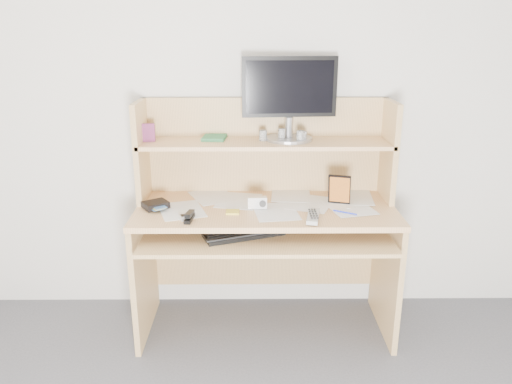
{
  "coord_description": "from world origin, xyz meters",
  "views": [
    {
      "loc": [
        -0.07,
        -1.06,
        1.66
      ],
      "look_at": [
        -0.05,
        1.43,
        0.85
      ],
      "focal_mm": 35.0,
      "sensor_mm": 36.0,
      "label": 1
    }
  ],
  "objects_px": {
    "desk": "(265,211)",
    "keyboard": "(244,233)",
    "game_case": "(339,189)",
    "tv_remote": "(313,216)",
    "monitor": "(289,96)"
  },
  "relations": [
    {
      "from": "keyboard",
      "to": "game_case",
      "type": "height_order",
      "value": "game_case"
    },
    {
      "from": "keyboard",
      "to": "tv_remote",
      "type": "distance_m",
      "value": 0.37
    },
    {
      "from": "game_case",
      "to": "monitor",
      "type": "distance_m",
      "value": 0.58
    },
    {
      "from": "game_case",
      "to": "tv_remote",
      "type": "bearing_deg",
      "value": -111.03
    },
    {
      "from": "tv_remote",
      "to": "monitor",
      "type": "height_order",
      "value": "monitor"
    },
    {
      "from": "desk",
      "to": "game_case",
      "type": "bearing_deg",
      "value": -7.76
    },
    {
      "from": "desk",
      "to": "game_case",
      "type": "height_order",
      "value": "desk"
    },
    {
      "from": "keyboard",
      "to": "monitor",
      "type": "xyz_separation_m",
      "value": [
        0.25,
        0.36,
        0.66
      ]
    },
    {
      "from": "desk",
      "to": "keyboard",
      "type": "relative_size",
      "value": 3.21
    },
    {
      "from": "game_case",
      "to": "monitor",
      "type": "bearing_deg",
      "value": 163.05
    },
    {
      "from": "game_case",
      "to": "monitor",
      "type": "relative_size",
      "value": 0.32
    },
    {
      "from": "tv_remote",
      "to": "monitor",
      "type": "relative_size",
      "value": 0.38
    },
    {
      "from": "desk",
      "to": "tv_remote",
      "type": "height_order",
      "value": "desk"
    },
    {
      "from": "desk",
      "to": "keyboard",
      "type": "distance_m",
      "value": 0.27
    },
    {
      "from": "tv_remote",
      "to": "game_case",
      "type": "bearing_deg",
      "value": 62.86
    }
  ]
}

